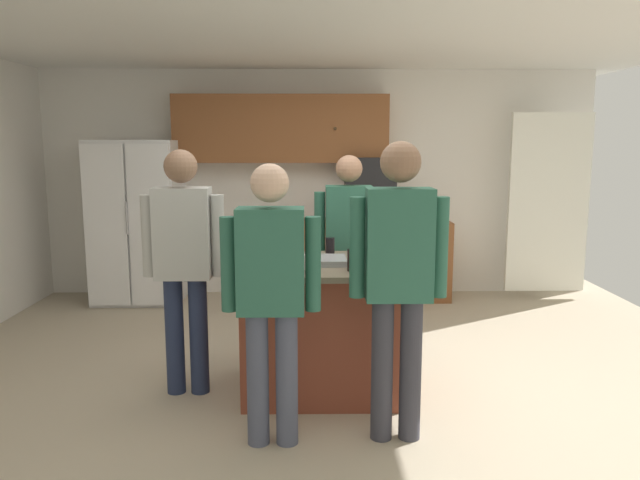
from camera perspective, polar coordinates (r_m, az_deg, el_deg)
The scene contains 20 objects.
floor at distance 4.65m, azimuth -0.02°, elevation -13.17°, with size 7.04×7.04×0.00m, color #B7A88E.
ceiling at distance 4.38m, azimuth -0.02°, elevation 20.15°, with size 7.04×7.04×0.00m, color white.
back_wall at distance 7.11m, azimuth -0.33°, elevation 5.39°, with size 6.40×0.10×2.60m, color white.
french_door_window_panel at distance 7.24m, azimuth 20.79°, elevation 3.28°, with size 0.90×0.06×2.00m, color white.
cabinet_run_upper at distance 6.91m, azimuth -3.69°, elevation 10.45°, with size 2.40×0.38×0.75m.
cabinet_run_lower at distance 6.94m, azimuth 4.67°, elevation -1.82°, with size 1.80×0.63×0.90m.
refrigerator at distance 7.01m, azimuth -16.88°, elevation 1.66°, with size 0.94×0.76×1.80m.
microwave_over_range at distance 6.84m, azimuth 4.76°, elevation 6.47°, with size 0.56×0.40×0.32m, color black.
kitchen_island at distance 4.33m, azimuth 0.06°, elevation -8.17°, with size 1.20×0.95×0.94m.
person_guest_right at distance 3.52m, azimuth 7.43°, elevation -2.88°, with size 0.57×0.23×1.78m.
person_guest_left at distance 4.27m, azimuth -12.77°, elevation -1.40°, with size 0.57×0.23×1.72m.
person_elder_center at distance 3.46m, azimuth -4.66°, elevation -4.45°, with size 0.57×0.22×1.65m.
person_host_foreground at distance 5.00m, azimuth 2.72°, elevation -0.08°, with size 0.57×0.22×1.67m.
mug_blue_stoneware at distance 3.99m, azimuth -1.82°, elevation -2.11°, with size 0.13×0.08×0.10m.
glass_dark_ale at distance 4.49m, azimuth 0.96°, elevation -0.60°, with size 0.07×0.07×0.13m.
glass_stout_tall at distance 4.17m, azimuth -5.19°, elevation -1.38°, with size 0.07×0.07×0.14m.
mug_ceramic_white at distance 4.30m, azimuth 5.80°, elevation -1.36°, with size 0.13×0.09×0.09m.
glass_pilsner at distance 4.15m, azimuth 3.55°, elevation -1.43°, with size 0.07×0.07×0.13m.
tumbler_amber at distance 3.94m, azimuth 3.10°, elevation -1.91°, with size 0.07×0.07×0.14m.
serving_tray at distance 4.19m, azimuth -0.54°, elevation -1.95°, with size 0.44×0.30×0.04m.
Camera 1 is at (-0.06, -4.30, 1.76)m, focal length 33.80 mm.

